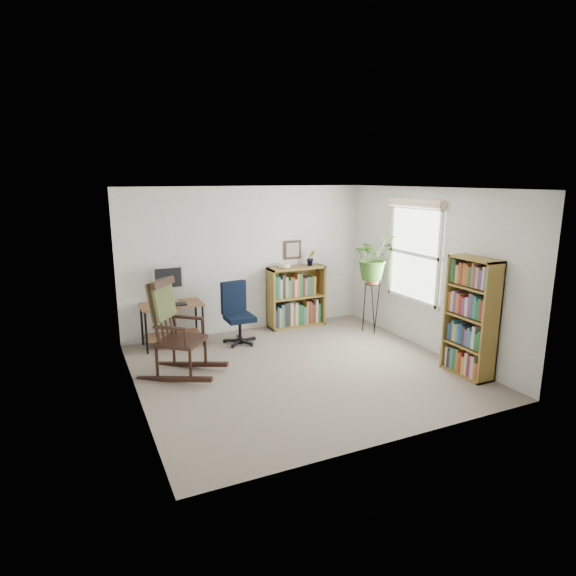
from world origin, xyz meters
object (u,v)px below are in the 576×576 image
desk (172,325)px  office_chair (240,313)px  tall_bookshelf (471,317)px  rocking_chair (181,328)px  low_bookshelf (296,297)px

desk → office_chair: (0.97, -0.34, 0.16)m
desk → tall_bookshelf: bearing=-40.0°
rocking_chair → desk: bearing=34.3°
desk → low_bookshelf: 2.18m
desk → rocking_chair: size_ratio=0.71×
desk → office_chair: office_chair is taller
office_chair → rocking_chair: bearing=-150.1°
desk → office_chair: 1.04m
desk → low_bookshelf: low_bookshelf is taller
desk → office_chair: size_ratio=0.94×
office_chair → low_bookshelf: size_ratio=0.93×
desk → tall_bookshelf: 4.30m
tall_bookshelf → rocking_chair: bearing=155.4°
office_chair → rocking_chair: 1.40m
rocking_chair → low_bookshelf: 2.64m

